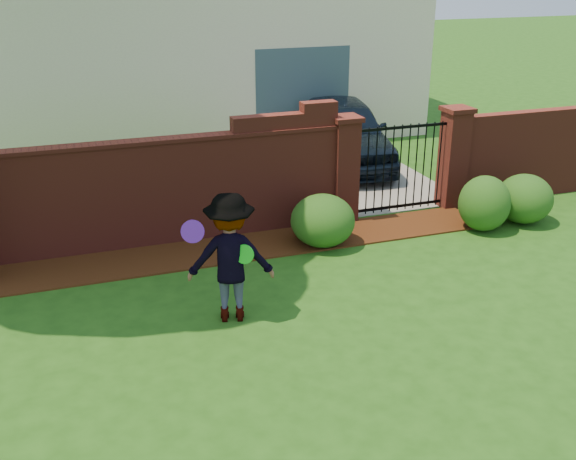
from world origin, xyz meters
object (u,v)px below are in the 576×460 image
object	(u,v)px
man	(230,259)
frisbee_purple	(193,231)
car	(345,134)
frisbee_green	(244,254)

from	to	relation	value
man	frisbee_purple	world-z (taller)	man
car	man	xyz separation A→B (m)	(-4.18, -5.88, 0.12)
car	frisbee_purple	world-z (taller)	car
frisbee_purple	frisbee_green	distance (m)	0.70
car	frisbee_green	xyz separation A→B (m)	(-4.05, -6.07, 0.24)
man	frisbee_green	bearing A→B (deg)	140.47
man	frisbee_green	distance (m)	0.26
car	man	size ratio (longest dim) A/B	2.54
man	car	bearing A→B (deg)	-110.80
man	frisbee_green	size ratio (longest dim) A/B	6.86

